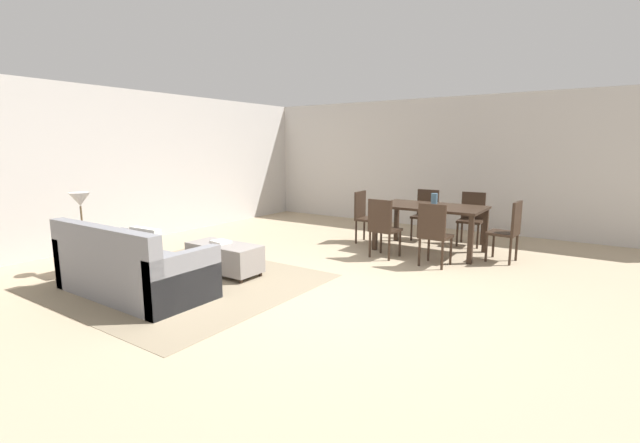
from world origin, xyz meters
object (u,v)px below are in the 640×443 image
object	(u,v)px
dining_chair_near_right	(434,231)
dining_chair_far_right	(472,215)
dining_chair_far_left	(426,212)
dining_chair_head_west	(365,214)
dining_chair_near_left	(383,225)
dining_chair_head_east	(509,228)
dining_table	(430,211)
couch	(132,270)
vase_centerpiece	(434,200)
book_on_ottoman	(221,242)
ottoman_table	(225,257)
table_lamp	(80,201)
side_table	(84,241)

from	to	relation	value
dining_chair_near_right	dining_chair_far_right	distance (m)	1.75
dining_chair_far_left	dining_chair_head_west	xyz separation A→B (m)	(-0.80, -0.88, 0.00)
dining_chair_near_left	dining_chair_head_east	distance (m)	1.85
dining_table	couch	bearing A→B (deg)	-117.84
dining_chair_far_right	dining_chair_head_east	bearing A→B (deg)	-48.59
dining_chair_far_right	vase_centerpiece	bearing A→B (deg)	-113.01
dining_chair_head_west	book_on_ottoman	distance (m)	2.87
dining_chair_near_left	dining_chair_far_left	distance (m)	1.71
couch	dining_chair_near_left	size ratio (longest dim) A/B	2.09
dining_chair_near_right	dining_chair_head_east	size ratio (longest dim) A/B	1.00
dining_chair_near_right	dining_chair_head_east	world-z (taller)	same
dining_chair_head_east	dining_chair_head_west	world-z (taller)	same
dining_chair_head_east	ottoman_table	bearing A→B (deg)	-137.36
dining_table	book_on_ottoman	distance (m)	3.39
dining_chair_head_west	vase_centerpiece	bearing A→B (deg)	0.37
table_lamp	dining_chair_far_right	world-z (taller)	table_lamp
table_lamp	dining_chair_head_east	distance (m)	6.02
ottoman_table	dining_chair_head_east	world-z (taller)	dining_chair_head_east
vase_centerpiece	dining_chair_head_west	bearing A→B (deg)	-179.63
side_table	dining_chair_near_right	bearing A→B (deg)	38.59
dining_chair_near_right	dining_chair_head_east	bearing A→B (deg)	45.97
dining_chair_near_right	dining_chair_far_right	size ratio (longest dim) A/B	1.00
vase_centerpiece	dining_chair_near_left	bearing A→B (deg)	-120.93
dining_chair_near_right	dining_chair_head_west	bearing A→B (deg)	151.35
dining_chair_head_west	dining_chair_far_right	bearing A→B (deg)	28.56
dining_table	book_on_ottoman	xyz separation A→B (m)	(-1.91, -2.80, -0.24)
side_table	dining_chair_far_left	xyz separation A→B (m)	(2.99, 4.74, 0.06)
dining_chair_near_right	book_on_ottoman	xyz separation A→B (m)	(-2.29, -1.92, -0.09)
dining_chair_near_right	vase_centerpiece	world-z (taller)	vase_centerpiece
ottoman_table	dining_chair_far_left	world-z (taller)	dining_chair_far_left
ottoman_table	dining_chair_near_right	size ratio (longest dim) A/B	1.14
couch	book_on_ottoman	bearing A→B (deg)	80.34
dining_table	dining_chair_near_right	bearing A→B (deg)	-66.56
dining_chair_far_left	book_on_ottoman	xyz separation A→B (m)	(-1.51, -3.66, -0.09)
ottoman_table	vase_centerpiece	world-z (taller)	vase_centerpiece
couch	dining_chair_near_right	bearing A→B (deg)	51.39
dining_chair_head_west	vase_centerpiece	distance (m)	1.30
dining_table	dining_chair_far_right	world-z (taller)	dining_chair_far_right
table_lamp	dining_chair_far_right	size ratio (longest dim) A/B	0.57
dining_table	dining_chair_head_east	distance (m)	1.23
dining_chair_far_right	dining_chair_head_east	distance (m)	1.18
dining_chair_far_right	couch	bearing A→B (deg)	-117.58
dining_chair_head_east	vase_centerpiece	size ratio (longest dim) A/B	4.53
side_table	dining_chair_near_left	distance (m)	4.23
book_on_ottoman	dining_chair_far_right	bearing A→B (deg)	57.45
dining_chair_far_left	dining_chair_far_right	size ratio (longest dim) A/B	1.00
table_lamp	side_table	bearing A→B (deg)	0.00
dining_chair_near_left	dining_chair_near_right	bearing A→B (deg)	-2.52
dining_chair_head_east	vase_centerpiece	distance (m)	1.21
dining_table	vase_centerpiece	distance (m)	0.20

